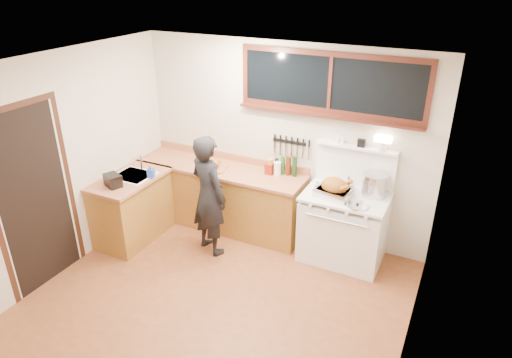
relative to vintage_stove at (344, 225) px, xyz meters
The scene contains 20 objects.
ground_plane 1.80m from the vintage_stove, 125.36° to the right, with size 4.00×3.50×0.02m, color brown.
room_shell 2.09m from the vintage_stove, 125.36° to the right, with size 4.10×3.60×2.65m.
counter_back 1.80m from the vintage_stove, behind, with size 2.44×0.64×1.00m.
counter_left 2.81m from the vintage_stove, 163.77° to the right, with size 0.64×1.09×0.90m.
sink_unit 2.80m from the vintage_stove, 165.17° to the right, with size 0.50×0.45×0.37m.
vintage_stove is the anchor object (origin of this frame).
back_window 1.67m from the vintage_stove, 142.50° to the left, with size 2.32×0.13×0.77m.
left_doorway 3.63m from the vintage_stove, 146.76° to the right, with size 0.02×1.04×2.17m.
knife_strip 1.26m from the vintage_stove, 160.10° to the left, with size 0.52×0.03×0.28m.
man 1.74m from the vintage_stove, 159.74° to the right, with size 0.68×0.57×1.59m.
soap_bottle 2.57m from the vintage_stove, 164.93° to the right, with size 0.10×0.10×0.18m.
toaster 2.95m from the vintage_stove, 158.49° to the right, with size 0.27×0.23×0.16m.
cutting_board 1.93m from the vintage_stove, behind, with size 0.44×0.36×0.14m.
roast_turkey 0.56m from the vintage_stove, 140.25° to the right, with size 0.46×0.36×0.24m.
stockpot 0.65m from the vintage_stove, 24.42° to the left, with size 0.36×0.36×0.28m.
saucepan 0.50m from the vintage_stove, 98.19° to the left, with size 0.19×0.28×0.11m.
pot_lid 0.54m from the vintage_stove, 51.07° to the right, with size 0.31×0.31×0.04m.
coffee_tin 1.21m from the vintage_stove, behind, with size 0.10×0.08×0.15m.
pitcher 1.13m from the vintage_stove, behind, with size 0.12×0.12×0.18m.
bottle_cluster 1.09m from the vintage_stove, 166.49° to the left, with size 0.41×0.07×0.28m.
Camera 1 is at (2.18, -3.48, 3.44)m, focal length 32.00 mm.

